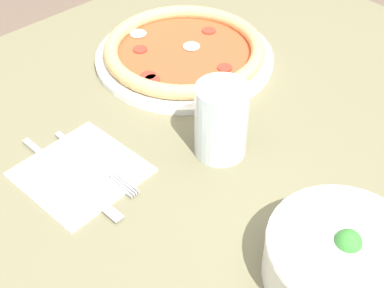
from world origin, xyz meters
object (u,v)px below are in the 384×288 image
bowl (343,258)px  knife (65,174)px  fork (93,162)px  glass (221,121)px  pizza (184,52)px

bowl → knife: (0.15, -0.37, -0.03)m
fork → bowl: bearing=13.2°
glass → knife: bearing=-29.4°
fork → glass: bearing=53.4°
pizza → glass: 0.25m
bowl → knife: size_ratio=0.82×
fork → glass: (-0.16, 0.11, 0.05)m
bowl → glass: (-0.05, -0.25, 0.02)m
pizza → knife: pizza is taller
pizza → knife: size_ratio=1.46×
pizza → knife: bearing=17.6°
pizza → glass: bearing=59.8°
fork → knife: 0.04m
fork → pizza: bearing=108.7°
glass → pizza: bearing=-120.2°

